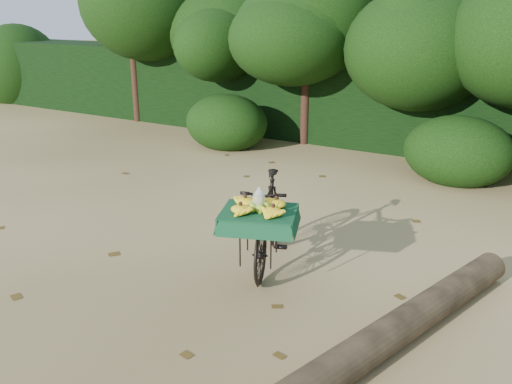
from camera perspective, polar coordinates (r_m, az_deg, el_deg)
The scene contains 7 objects.
ground at distance 6.13m, azimuth -2.77°, elevation -6.90°, with size 80.00×80.00×0.00m, color tan.
vendor_bicycle at distance 5.79m, azimuth 1.27°, elevation -3.02°, with size 1.17×1.81×0.99m.
fallen_log at distance 4.53m, azimuth 12.56°, elevation -15.22°, with size 0.29×0.29×4.00m, color brown.
hedge_backdrop at distance 11.44m, azimuth 15.44°, elevation 9.12°, with size 26.00×1.80×1.80m, color black.
tree_row at distance 10.77m, azimuth 11.26°, elevation 14.79°, with size 14.50×2.00×4.00m, color black, non-canonical shape.
bush_clumps at distance 9.50m, azimuth 14.59°, elevation 4.62°, with size 8.80×1.70×0.90m, color black, non-canonical shape.
leaf_litter at distance 6.63m, azimuth 0.40°, elevation -4.82°, with size 7.00×7.30×0.01m, color #533C16, non-canonical shape.
Camera 1 is at (3.15, -4.56, 2.62)m, focal length 38.00 mm.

